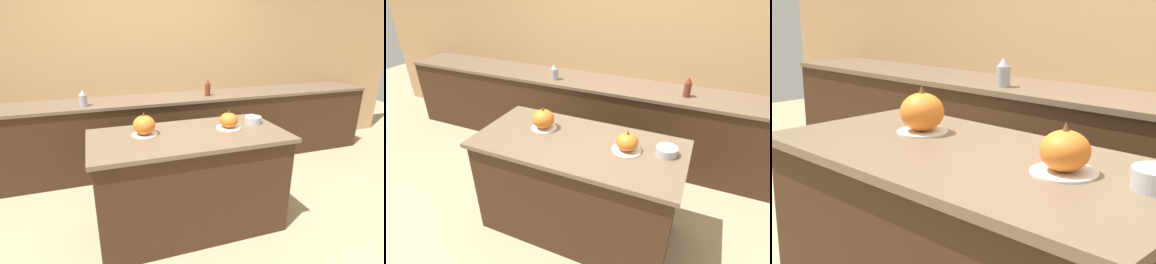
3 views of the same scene
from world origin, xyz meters
The scene contains 4 objects.
back_counter centered at (0.00, 1.32, 0.45)m, with size 6.00×0.60×0.90m.
pumpkin_cake_left centered at (-0.35, 0.09, 0.97)m, with size 0.21×0.21×0.20m.
pumpkin_cake_right centered at (0.37, 0.04, 0.95)m, with size 0.22×0.22×0.17m.
bottle_short centered at (-0.83, 1.19, 0.99)m, with size 0.09×0.09×0.18m.
Camera 3 is at (1.26, -1.34, 1.41)m, focal length 50.00 mm.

